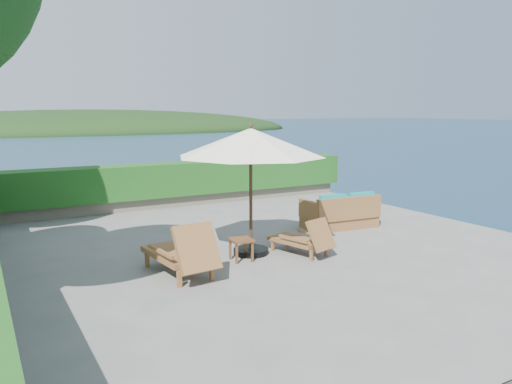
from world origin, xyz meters
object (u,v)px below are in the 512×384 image
lounge_left (182,252)px  wicker_loveseat (341,214)px  side_table (241,243)px  patio_umbrella (251,144)px  lounge_right (304,239)px

lounge_left → wicker_loveseat: 5.16m
lounge_left → side_table: (1.36, 0.29, -0.07)m
patio_umbrella → side_table: (-0.40, -0.33, -1.92)m
side_table → wicker_loveseat: size_ratio=0.24×
lounge_left → side_table: lounge_left is taller
lounge_left → lounge_right: 2.69m
lounge_left → patio_umbrella: bearing=13.9°
patio_umbrella → wicker_loveseat: (3.15, 0.95, -1.94)m
lounge_left → wicker_loveseat: lounge_left is taller
wicker_loveseat → lounge_left: bearing=-157.3°
patio_umbrella → lounge_right: 2.24m
patio_umbrella → side_table: 1.99m
patio_umbrella → lounge_right: (0.92, -0.60, -1.96)m
lounge_right → side_table: bearing=153.0°
lounge_left → lounge_right: lounge_left is taller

